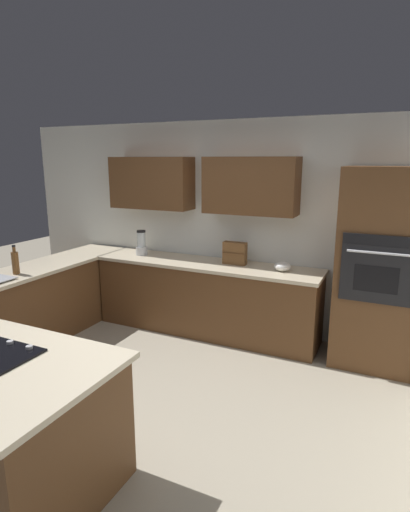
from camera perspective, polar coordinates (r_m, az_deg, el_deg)
The scene contains 11 objects.
ground_plane at distance 3.99m, azimuth -9.79°, elevation -19.33°, with size 14.00×14.00×0.00m, color #9E937F.
wall_back at distance 5.24m, azimuth 1.96°, elevation 5.44°, with size 6.00×0.44×2.60m.
lower_cabinets_back at distance 5.20m, azimuth 0.08°, elevation -5.95°, with size 2.80×0.60×0.86m, color brown.
countertop_back at distance 5.07m, azimuth 0.08°, elevation -1.14°, with size 2.84×0.64×0.04m, color beige.
lower_cabinets_side at distance 5.31m, azimuth -22.86°, elevation -6.61°, with size 0.60×2.90×0.86m, color brown.
countertop_side at distance 5.18m, azimuth -23.31°, elevation -1.92°, with size 0.64×2.94×0.04m, color beige.
wall_oven at distance 4.57m, azimuth 22.75°, elevation -1.77°, with size 0.80×0.66×2.07m.
blender at distance 5.52m, azimuth -8.75°, elevation 1.60°, with size 0.15×0.15×0.33m.
mixing_bowl at distance 4.76m, azimuth 10.62°, elevation -1.42°, with size 0.19×0.19×0.10m, color white.
spice_rack at distance 4.97m, azimuth 4.13°, elevation 0.38°, with size 0.28×0.11×0.27m.
dish_soap_bottle at distance 4.99m, azimuth -24.69°, elevation -0.78°, with size 0.08×0.08×0.32m.
Camera 1 is at (-2.00, 2.72, 2.13)m, focal length 29.01 mm.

